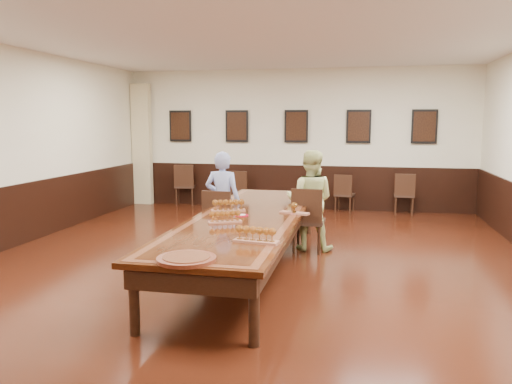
% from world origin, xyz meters
% --- Properties ---
extents(floor, '(8.00, 10.00, 0.02)m').
position_xyz_m(floor, '(0.00, 0.00, -0.01)').
color(floor, black).
rests_on(floor, ground).
extents(ceiling, '(8.00, 10.00, 0.02)m').
position_xyz_m(ceiling, '(0.00, 0.00, 3.21)').
color(ceiling, white).
rests_on(ceiling, floor).
extents(wall_back, '(8.00, 0.02, 3.20)m').
position_xyz_m(wall_back, '(0.00, 5.01, 1.60)').
color(wall_back, '#EDE8C6').
rests_on(wall_back, floor).
extents(chair_man, '(0.48, 0.52, 0.97)m').
position_xyz_m(chair_man, '(-0.64, 0.85, 0.49)').
color(chair_man, '#301E15').
rests_on(chair_man, floor).
extents(chair_woman, '(0.50, 0.54, 1.01)m').
position_xyz_m(chair_woman, '(0.70, 1.13, 0.50)').
color(chair_woman, '#301E15').
rests_on(chair_woman, floor).
extents(spare_chair_a, '(0.56, 0.59, 0.99)m').
position_xyz_m(spare_chair_a, '(-2.66, 4.82, 0.50)').
color(spare_chair_a, '#301E15').
rests_on(spare_chair_a, floor).
extents(spare_chair_b, '(0.48, 0.51, 0.89)m').
position_xyz_m(spare_chair_b, '(-1.21, 4.61, 0.45)').
color(spare_chair_b, '#301E15').
rests_on(spare_chair_b, floor).
extents(spare_chair_c, '(0.48, 0.51, 0.86)m').
position_xyz_m(spare_chair_c, '(1.14, 4.64, 0.43)').
color(spare_chair_c, '#301E15').
rests_on(spare_chair_c, floor).
extents(spare_chair_d, '(0.44, 0.47, 0.91)m').
position_xyz_m(spare_chair_d, '(2.41, 4.65, 0.45)').
color(spare_chair_d, '#301E15').
rests_on(spare_chair_d, floor).
extents(person_man, '(0.58, 0.40, 1.56)m').
position_xyz_m(person_man, '(-0.63, 0.96, 0.78)').
color(person_man, '#4C62BE').
rests_on(person_man, floor).
extents(person_woman, '(0.81, 0.65, 1.58)m').
position_xyz_m(person_woman, '(0.71, 1.24, 0.79)').
color(person_woman, '#D1D786').
rests_on(person_woman, floor).
extents(pink_phone, '(0.08, 0.14, 0.01)m').
position_xyz_m(pink_phone, '(0.60, 0.24, 0.76)').
color(pink_phone, '#FD5479').
rests_on(pink_phone, conference_table).
extents(curtain, '(0.45, 0.18, 2.90)m').
position_xyz_m(curtain, '(-3.75, 4.82, 1.45)').
color(curtain, beige).
rests_on(curtain, floor).
extents(wainscoting, '(8.00, 10.00, 1.00)m').
position_xyz_m(wainscoting, '(0.00, 0.00, 0.50)').
color(wainscoting, black).
rests_on(wainscoting, floor).
extents(conference_table, '(1.40, 5.00, 0.76)m').
position_xyz_m(conference_table, '(0.00, 0.00, 0.61)').
color(conference_table, black).
rests_on(conference_table, floor).
extents(posters, '(6.14, 0.04, 0.74)m').
position_xyz_m(posters, '(0.00, 4.94, 1.90)').
color(posters, black).
rests_on(posters, wall_back).
extents(flight_a, '(0.49, 0.30, 0.18)m').
position_xyz_m(flight_a, '(-0.34, 0.20, 0.83)').
color(flight_a, '#96563F').
rests_on(flight_a, conference_table).
extents(flight_b, '(0.43, 0.24, 0.15)m').
position_xyz_m(flight_b, '(0.60, 0.23, 0.82)').
color(flight_b, '#96563F').
rests_on(flight_b, conference_table).
extents(flight_c, '(0.43, 0.30, 0.16)m').
position_xyz_m(flight_c, '(-0.17, -0.57, 0.82)').
color(flight_c, '#96563F').
rests_on(flight_c, conference_table).
extents(flight_d, '(0.50, 0.22, 0.18)m').
position_xyz_m(flight_d, '(0.42, -1.50, 0.83)').
color(flight_d, '#96563F').
rests_on(flight_d, conference_table).
extents(red_plate_grp, '(0.18, 0.18, 0.02)m').
position_xyz_m(red_plate_grp, '(-0.07, -0.09, 0.76)').
color(red_plate_grp, '#B70C22').
rests_on(red_plate_grp, conference_table).
extents(carved_platter, '(0.68, 0.68, 0.04)m').
position_xyz_m(carved_platter, '(-0.06, -2.29, 0.77)').
color(carved_platter, '#521C10').
rests_on(carved_platter, conference_table).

